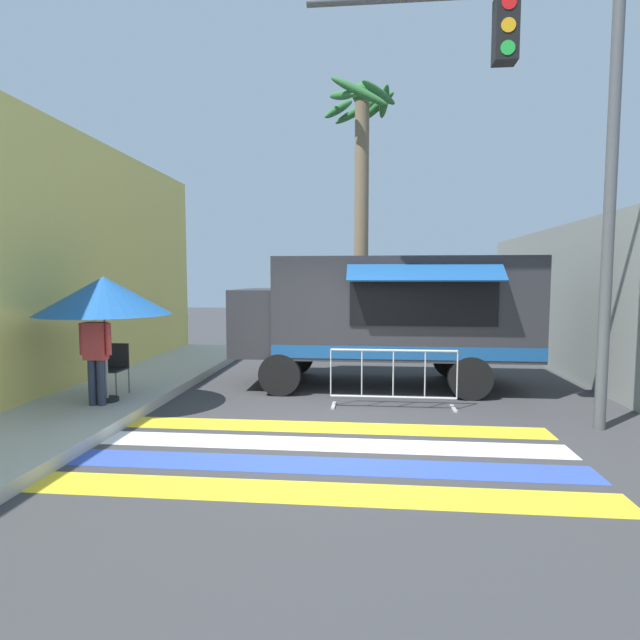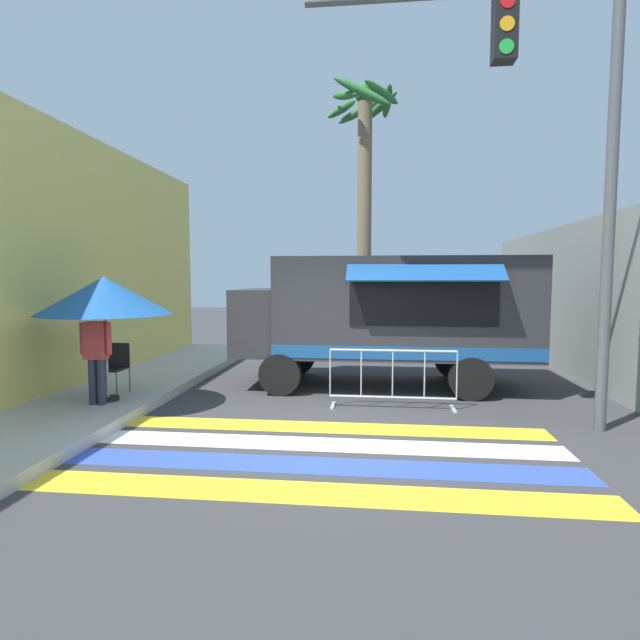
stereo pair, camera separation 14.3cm
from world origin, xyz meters
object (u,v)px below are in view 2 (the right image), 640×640
(patio_umbrella, at_px, (104,296))
(food_truck, at_px, (381,310))
(traffic_signal_pole, at_px, (551,116))
(folding_chair, at_px, (113,364))
(vendor_person, at_px, (96,350))
(barricade_front, at_px, (393,379))
(palm_tree, at_px, (364,178))

(patio_umbrella, bearing_deg, food_truck, 28.61)
(traffic_signal_pole, xyz_separation_m, patio_umbrella, (-6.87, 0.25, -2.56))
(traffic_signal_pole, distance_m, patio_umbrella, 7.34)
(food_truck, height_order, folding_chair, food_truck)
(folding_chair, xyz_separation_m, vendor_person, (0.13, -0.75, 0.36))
(traffic_signal_pole, distance_m, barricade_front, 4.61)
(food_truck, bearing_deg, folding_chair, -157.09)
(patio_umbrella, bearing_deg, barricade_front, 8.31)
(food_truck, relative_size, traffic_signal_pole, 0.89)
(food_truck, xyz_separation_m, folding_chair, (-4.71, -1.99, -0.86))
(vendor_person, distance_m, barricade_front, 4.90)
(folding_chair, xyz_separation_m, barricade_front, (4.91, 0.20, -0.21))
(palm_tree, bearing_deg, barricade_front, -83.91)
(barricade_front, bearing_deg, patio_umbrella, -171.69)
(traffic_signal_pole, xyz_separation_m, palm_tree, (-2.78, 7.12, 0.60))
(traffic_signal_pole, height_order, folding_chair, traffic_signal_pole)
(folding_chair, height_order, vendor_person, vendor_person)
(food_truck, xyz_separation_m, vendor_person, (-4.58, -2.75, -0.51))
(food_truck, bearing_deg, barricade_front, -83.71)
(vendor_person, distance_m, palm_tree, 9.16)
(patio_umbrella, bearing_deg, traffic_signal_pole, -2.10)
(traffic_signal_pole, distance_m, folding_chair, 8.02)
(traffic_signal_pole, height_order, palm_tree, palm_tree)
(vendor_person, bearing_deg, traffic_signal_pole, -9.54)
(vendor_person, relative_size, barricade_front, 0.73)
(vendor_person, bearing_deg, palm_tree, 50.38)
(barricade_front, relative_size, palm_tree, 0.28)
(palm_tree, bearing_deg, traffic_signal_pole, -68.69)
(food_truck, xyz_separation_m, palm_tree, (-0.46, 4.39, 3.51))
(traffic_signal_pole, distance_m, palm_tree, 7.67)
(vendor_person, bearing_deg, barricade_front, 1.70)
(food_truck, distance_m, vendor_person, 5.36)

